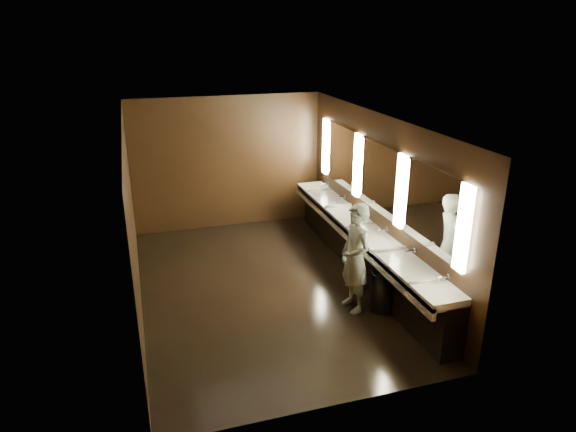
# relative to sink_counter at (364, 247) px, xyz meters

# --- Properties ---
(floor) EXTENTS (6.00, 6.00, 0.00)m
(floor) POSITION_rel_sink_counter_xyz_m (-1.79, -0.00, -0.50)
(floor) COLOR black
(floor) RESTS_ON ground
(ceiling) EXTENTS (4.00, 6.00, 0.02)m
(ceiling) POSITION_rel_sink_counter_xyz_m (-1.79, -0.00, 2.30)
(ceiling) COLOR #2D2D2B
(ceiling) RESTS_ON wall_back
(wall_back) EXTENTS (4.00, 0.02, 2.80)m
(wall_back) POSITION_rel_sink_counter_xyz_m (-1.79, 3.00, 0.90)
(wall_back) COLOR black
(wall_back) RESTS_ON floor
(wall_front) EXTENTS (4.00, 0.02, 2.80)m
(wall_front) POSITION_rel_sink_counter_xyz_m (-1.79, -3.00, 0.90)
(wall_front) COLOR black
(wall_front) RESTS_ON floor
(wall_left) EXTENTS (0.02, 6.00, 2.80)m
(wall_left) POSITION_rel_sink_counter_xyz_m (-3.79, -0.00, 0.90)
(wall_left) COLOR black
(wall_left) RESTS_ON floor
(wall_right) EXTENTS (0.02, 6.00, 2.80)m
(wall_right) POSITION_rel_sink_counter_xyz_m (0.21, -0.00, 0.90)
(wall_right) COLOR black
(wall_right) RESTS_ON floor
(sink_counter) EXTENTS (0.55, 5.40, 1.01)m
(sink_counter) POSITION_rel_sink_counter_xyz_m (0.00, 0.00, 0.00)
(sink_counter) COLOR black
(sink_counter) RESTS_ON floor
(mirror_band) EXTENTS (0.06, 5.03, 1.15)m
(mirror_band) POSITION_rel_sink_counter_xyz_m (0.19, -0.00, 1.25)
(mirror_band) COLOR #FAF3C5
(mirror_band) RESTS_ON wall_right
(person) EXTENTS (0.47, 0.66, 1.71)m
(person) POSITION_rel_sink_counter_xyz_m (-0.65, -1.05, 0.36)
(person) COLOR #81B1C1
(person) RESTS_ON floor
(trash_bin) EXTENTS (0.42, 0.42, 0.63)m
(trash_bin) POSITION_rel_sink_counter_xyz_m (-0.22, -1.20, -0.18)
(trash_bin) COLOR black
(trash_bin) RESTS_ON floor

